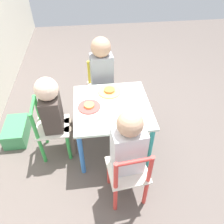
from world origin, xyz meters
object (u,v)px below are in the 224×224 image
object	(u,v)px
storage_bin	(17,131)
chair_green	(51,129)
kids_table	(112,112)
chair_yellow	(102,88)
child_back	(54,111)
plate_right	(109,91)
chair_red	(128,175)
child_right	(102,72)
child_left	(127,149)
plate_back	(89,106)

from	to	relation	value
storage_bin	chair_green	bearing A→B (deg)	-119.25
kids_table	chair_yellow	size ratio (longest dim) A/B	1.10
child_back	plate_right	xyz separation A→B (m)	(0.19, -0.44, 0.01)
chair_red	child_right	bearing A→B (deg)	-90.26
chair_green	storage_bin	size ratio (longest dim) A/B	1.69
child_left	plate_back	distance (m)	0.49
chair_red	plate_back	size ratio (longest dim) A/B	3.12
kids_table	plate_right	distance (m)	0.19
chair_yellow	child_right	distance (m)	0.24
child_back	plate_back	size ratio (longest dim) A/B	4.33
kids_table	plate_back	size ratio (longest dim) A/B	3.44
chair_yellow	plate_right	xyz separation A→B (m)	(-0.33, -0.04, 0.20)
chair_green	child_right	size ratio (longest dim) A/B	0.66
chair_green	child_back	world-z (taller)	child_back
chair_green	child_back	distance (m)	0.20
child_back	child_left	xyz separation A→B (m)	(-0.43, -0.48, 0.01)
child_back	chair_yellow	bearing A→B (deg)	-39.28
kids_table	child_left	size ratio (longest dim) A/B	0.76
chair_green	child_right	bearing A→B (deg)	-47.01
kids_table	storage_bin	size ratio (longest dim) A/B	1.86
chair_green	plate_right	size ratio (longest dim) A/B	2.77
child_left	storage_bin	xyz separation A→B (m)	(0.63, 0.91, -0.39)
kids_table	child_back	bearing A→B (deg)	91.36
kids_table	plate_back	world-z (taller)	plate_back
kids_table	plate_back	distance (m)	0.19
chair_green	child_left	xyz separation A→B (m)	(-0.43, -0.55, 0.20)
plate_right	chair_yellow	bearing A→B (deg)	7.55
chair_yellow	plate_back	xyz separation A→B (m)	(-0.50, 0.13, 0.20)
kids_table	chair_green	xyz separation A→B (m)	(-0.01, 0.50, -0.12)
kids_table	chair_red	world-z (taller)	chair_red
child_left	storage_bin	bearing A→B (deg)	-40.28
child_right	plate_right	xyz separation A→B (m)	(-0.27, -0.04, -0.03)
kids_table	storage_bin	world-z (taller)	kids_table
chair_red	child_left	distance (m)	0.20
storage_bin	plate_right	bearing A→B (deg)	-90.94
chair_green	plate_back	bearing A→B (deg)	-89.27
chair_yellow	chair_red	size ratio (longest dim) A/B	1.00
chair_yellow	plate_back	bearing A→B (deg)	-109.78
chair_yellow	plate_back	distance (m)	0.56
storage_bin	chair_yellow	bearing A→B (deg)	-69.26
chair_red	storage_bin	bearing A→B (deg)	-42.62
plate_right	storage_bin	distance (m)	0.95
kids_table	storage_bin	distance (m)	0.94
chair_yellow	chair_red	distance (m)	1.01
child_left	child_back	bearing A→B (deg)	-47.06
child_right	chair_yellow	bearing A→B (deg)	90.00
child_left	plate_right	world-z (taller)	child_left
child_back	plate_right	size ratio (longest dim) A/B	3.83
child_right	child_left	world-z (taller)	child_right
kids_table	child_left	distance (m)	0.45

